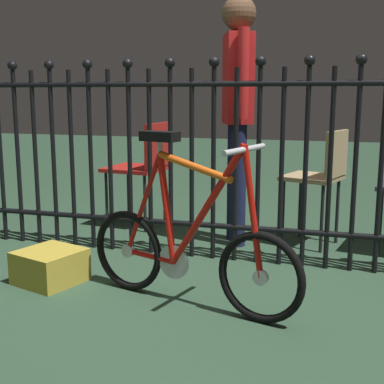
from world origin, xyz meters
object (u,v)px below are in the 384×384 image
at_px(chair_red, 144,162).
at_px(chair_tan, 321,173).
at_px(display_crate, 50,266).
at_px(bicycle, 189,247).
at_px(person_visitor, 238,98).

bearing_deg(chair_red, chair_tan, -7.30).
bearing_deg(chair_tan, display_crate, -140.35).
xyz_separation_m(chair_tan, display_crate, (-1.45, -1.20, -0.43)).
height_order(bicycle, chair_red, bicycle).
bearing_deg(chair_tan, bicycle, -114.47).
height_order(chair_tan, display_crate, chair_tan).
height_order(chair_tan, chair_red, chair_red).
bearing_deg(chair_tan, person_visitor, -172.08).
height_order(chair_red, person_visitor, person_visitor).
distance_m(person_visitor, display_crate, 1.70).
relative_size(chair_tan, person_visitor, 0.48).
relative_size(person_visitor, display_crate, 5.25).
xyz_separation_m(bicycle, chair_tan, (0.58, 1.28, 0.22)).
bearing_deg(bicycle, display_crate, 174.38).
distance_m(bicycle, chair_tan, 1.43).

